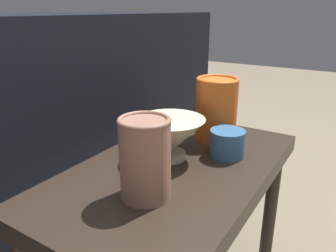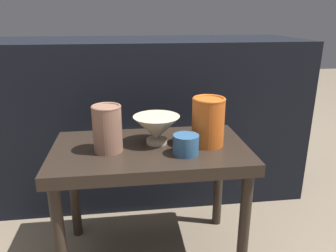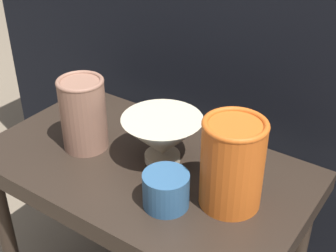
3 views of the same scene
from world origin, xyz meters
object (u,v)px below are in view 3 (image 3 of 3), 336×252
at_px(vase_textured_left, 83,113).
at_px(cup, 166,190).
at_px(bowl, 162,137).
at_px(vase_colorful_right, 232,162).

relative_size(vase_textured_left, cup, 1.87).
bearing_deg(vase_textured_left, cup, -13.45).
bearing_deg(bowl, vase_textured_left, -163.79).
distance_m(bowl, vase_textured_left, 0.17).
height_order(vase_colorful_right, cup, vase_colorful_right).
xyz_separation_m(vase_colorful_right, cup, (-0.09, -0.07, -0.05)).
bearing_deg(vase_textured_left, bowl, 16.21).
bearing_deg(vase_textured_left, vase_colorful_right, 1.98).
bearing_deg(cup, bowl, 127.92).
distance_m(vase_textured_left, cup, 0.25).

